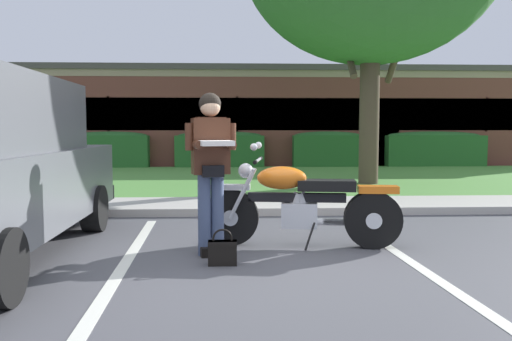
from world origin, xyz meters
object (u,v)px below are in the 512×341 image
object	(u,v)px
motorcycle	(309,204)
hedge_center_left	(220,149)
rider_person	(211,160)
brick_building	(236,119)
hedge_left	(110,149)
handbag	(223,250)
hedge_center_right	(328,149)
hedge_right	(433,148)

from	to	relation	value
motorcycle	hedge_center_left	distance (m)	11.98
rider_person	hedge_center_left	size ratio (longest dim) A/B	0.57
hedge_center_left	brick_building	xyz separation A→B (m)	(0.59, 5.76, 1.11)
motorcycle	brick_building	xyz separation A→B (m)	(-0.69, 17.66, 1.28)
hedge_left	brick_building	xyz separation A→B (m)	(4.27, 5.76, 1.11)
handbag	hedge_center_right	world-z (taller)	hedge_center_right
hedge_right	brick_building	bearing A→B (deg)	139.59
hedge_left	brick_building	distance (m)	7.25
rider_person	hedge_right	bearing A→B (deg)	59.75
rider_person	handbag	size ratio (longest dim) A/B	4.74
hedge_right	hedge_center_right	bearing A→B (deg)	180.00
motorcycle	hedge_center_right	bearing A→B (deg)	78.64
handbag	brick_building	size ratio (longest dim) A/B	0.01
handbag	hedge_center_right	size ratio (longest dim) A/B	0.15
rider_person	hedge_left	distance (m)	12.87
hedge_center_right	handbag	bearing A→B (deg)	-104.83
rider_person	hedge_center_right	world-z (taller)	rider_person
rider_person	hedge_left	size ratio (longest dim) A/B	0.65
hedge_left	hedge_right	world-z (taller)	same
handbag	hedge_left	world-z (taller)	hedge_left
hedge_center_left	brick_building	distance (m)	5.89
hedge_center_right	hedge_left	bearing A→B (deg)	-180.00
hedge_right	handbag	bearing A→B (deg)	-119.02
hedge_left	hedge_right	size ratio (longest dim) A/B	0.78
hedge_left	hedge_center_left	bearing A→B (deg)	0.00
handbag	hedge_center_left	world-z (taller)	hedge_center_left
rider_person	hedge_center_right	distance (m)	12.75
hedge_left	hedge_center_right	xyz separation A→B (m)	(7.35, 0.00, 0.00)
hedge_center_left	handbag	bearing A→B (deg)	-88.55
rider_person	hedge_center_right	size ratio (longest dim) A/B	0.70
motorcycle	brick_building	distance (m)	17.72
hedge_center_left	hedge_center_right	bearing A→B (deg)	0.00
hedge_left	brick_building	size ratio (longest dim) A/B	0.10
brick_building	hedge_center_left	bearing A→B (deg)	-95.87
hedge_left	hedge_right	xyz separation A→B (m)	(11.03, 0.00, 0.00)
hedge_center_left	hedge_right	world-z (taller)	same
motorcycle	hedge_left	world-z (taller)	hedge_left
rider_person	hedge_left	world-z (taller)	rider_person
motorcycle	rider_person	size ratio (longest dim) A/B	1.31
hedge_center_left	hedge_center_right	size ratio (longest dim) A/B	1.23
hedge_left	hedge_center_left	distance (m)	3.68
motorcycle	hedge_center_right	xyz separation A→B (m)	(2.39, 11.91, 0.17)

